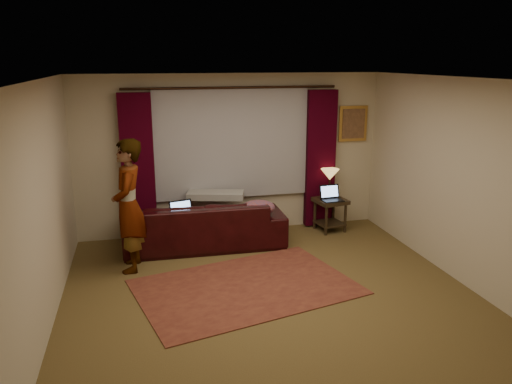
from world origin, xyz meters
TOP-DOWN VIEW (x-y plane):
  - floor at (0.00, 0.00)m, footprint 5.00×5.00m
  - ceiling at (0.00, 0.00)m, footprint 5.00×5.00m
  - wall_back at (0.00, 2.50)m, footprint 5.00×0.02m
  - wall_front at (0.00, -2.50)m, footprint 5.00×0.02m
  - wall_left at (-2.50, 0.00)m, footprint 0.02×5.00m
  - wall_right at (2.50, 0.00)m, footprint 0.02×5.00m
  - sheer_curtain at (0.00, 2.44)m, footprint 2.50×0.05m
  - drape_left at (-1.50, 2.39)m, footprint 0.50×0.14m
  - drape_right at (1.50, 2.39)m, footprint 0.50×0.14m
  - curtain_rod at (0.00, 2.39)m, footprint 0.04×0.04m
  - picture_frame at (2.10, 2.47)m, footprint 0.50×0.04m
  - sofa at (-0.56, 1.88)m, footprint 2.46×1.10m
  - throw_blanket at (-0.33, 2.17)m, footprint 0.95×0.57m
  - clothing_pile at (0.25, 1.69)m, footprint 0.60×0.50m
  - laptop_sofa at (-0.87, 1.77)m, footprint 0.44×0.46m
  - area_rug at (-0.25, 0.29)m, footprint 3.01×2.35m
  - end_table at (1.60, 2.10)m, footprint 0.56×0.56m
  - tiffany_lamp at (1.60, 2.19)m, footprint 0.35×0.35m
  - laptop_table at (1.58, 1.99)m, footprint 0.36×0.39m
  - person at (-1.65, 1.24)m, footprint 0.57×0.57m

SIDE VIEW (x-z plane):
  - floor at x=0.00m, z-range -0.01..0.00m
  - area_rug at x=-0.25m, z-range 0.00..0.01m
  - end_table at x=1.60m, z-range 0.00..0.55m
  - sofa at x=-0.56m, z-range 0.00..0.98m
  - clothing_pile at x=0.25m, z-range 0.49..0.72m
  - laptop_sofa at x=-0.87m, z-range 0.49..0.75m
  - laptop_table at x=1.58m, z-range 0.55..0.80m
  - tiffany_lamp at x=1.60m, z-range 0.55..1.04m
  - person at x=-1.65m, z-range 0.00..1.81m
  - throw_blanket at x=-0.33m, z-range 0.94..1.04m
  - drape_left at x=-1.50m, z-range 0.03..2.33m
  - drape_right at x=1.50m, z-range 0.03..2.33m
  - wall_back at x=0.00m, z-range 0.00..2.60m
  - wall_front at x=0.00m, z-range 0.00..2.60m
  - wall_left at x=-2.50m, z-range 0.00..2.60m
  - wall_right at x=2.50m, z-range 0.00..2.60m
  - sheer_curtain at x=0.00m, z-range 0.60..2.40m
  - picture_frame at x=2.10m, z-range 1.45..2.05m
  - curtain_rod at x=0.00m, z-range 0.68..4.08m
  - ceiling at x=0.00m, z-range 2.59..2.61m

